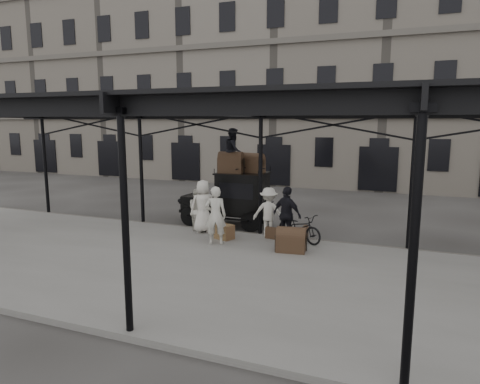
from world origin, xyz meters
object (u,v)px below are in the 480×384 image
object	(u,v)px
taxi	(235,196)
steamer_trunk_roof_near	(231,164)
bicycle	(299,227)
steamer_trunk_platform	(291,241)
porter_official	(287,215)
porter_left	(215,215)

from	to	relation	value
taxi	steamer_trunk_roof_near	size ratio (longest dim) A/B	3.90
bicycle	steamer_trunk_platform	bearing A→B (deg)	-151.30
porter_official	steamer_trunk_roof_near	xyz separation A→B (m)	(-2.79, 1.83, 1.42)
porter_official	steamer_trunk_roof_near	size ratio (longest dim) A/B	2.03
porter_left	bicycle	bearing A→B (deg)	-172.74
porter_left	porter_official	world-z (taller)	porter_left
bicycle	steamer_trunk_platform	xyz separation A→B (m)	(0.04, -1.22, -0.15)
taxi	porter_official	bearing A→B (deg)	-37.47
porter_left	porter_official	xyz separation A→B (m)	(2.13, 1.05, -0.02)
bicycle	taxi	bearing A→B (deg)	86.44
porter_left	bicycle	distance (m)	2.87
taxi	steamer_trunk_platform	world-z (taller)	taxi
bicycle	steamer_trunk_roof_near	world-z (taller)	steamer_trunk_roof_near
taxi	steamer_trunk_roof_near	bearing A→B (deg)	-108.07
steamer_trunk_roof_near	steamer_trunk_platform	world-z (taller)	steamer_trunk_roof_near
taxi	porter_official	xyz separation A→B (m)	(2.71, -2.08, -0.10)
taxi	steamer_trunk_platform	size ratio (longest dim) A/B	4.09
steamer_trunk_platform	steamer_trunk_roof_near	bearing A→B (deg)	131.23
porter_left	steamer_trunk_platform	size ratio (longest dim) A/B	2.17
porter_left	taxi	bearing A→B (deg)	-100.38
bicycle	steamer_trunk_platform	size ratio (longest dim) A/B	2.05
steamer_trunk_roof_near	porter_left	bearing A→B (deg)	-84.43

